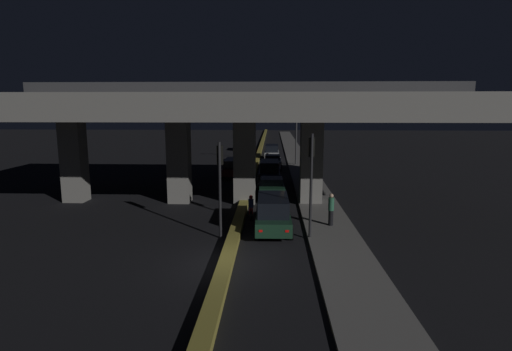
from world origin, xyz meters
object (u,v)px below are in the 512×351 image
(car_dark_green_lead, at_px, (273,213))
(car_dark_green_second, at_px, (272,188))
(car_taxi_yellow_second_oncoming, at_px, (242,157))
(motorcycle_red_filtering_near, at_px, (251,208))
(motorcycle_white_filtering_mid, at_px, (259,184))
(street_lamp, at_px, (294,128))
(car_silver_fifth, at_px, (272,152))
(traffic_light_left_of_median, at_px, (220,173))
(car_dark_red_lead_oncoming, at_px, (233,167))
(car_dark_red_third_oncoming, at_px, (249,145))
(car_dark_blue_third, at_px, (269,171))
(pedestrian_on_sidewalk, at_px, (331,209))
(traffic_light_right_of_median, at_px, (311,168))
(car_silver_fourth, at_px, (273,162))

(car_dark_green_lead, height_order, car_dark_green_second, car_dark_green_lead)
(car_taxi_yellow_second_oncoming, bearing_deg, motorcycle_red_filtering_near, 2.80)
(motorcycle_white_filtering_mid, bearing_deg, street_lamp, -9.75)
(car_silver_fifth, bearing_deg, traffic_light_left_of_median, 175.39)
(car_dark_green_second, distance_m, motorcycle_white_filtering_mid, 2.46)
(car_dark_red_lead_oncoming, bearing_deg, car_dark_red_third_oncoming, -179.15)
(motorcycle_white_filtering_mid, bearing_deg, car_dark_green_lead, -170.14)
(car_dark_green_second, height_order, car_dark_blue_third, car_dark_blue_third)
(car_dark_red_third_oncoming, bearing_deg, motorcycle_red_filtering_near, 2.78)
(car_dark_red_lead_oncoming, xyz_separation_m, motorcycle_red_filtering_near, (2.47, -14.36, -0.33))
(car_dark_green_lead, distance_m, pedestrian_on_sidewalk, 3.27)
(street_lamp, bearing_deg, car_silver_fifth, 115.05)
(traffic_light_left_of_median, xyz_separation_m, pedestrian_on_sidewalk, (5.87, 1.97, -2.31))
(traffic_light_left_of_median, height_order, traffic_light_right_of_median, traffic_light_right_of_median)
(street_lamp, relative_size, car_dark_blue_third, 1.65)
(car_dark_blue_third, distance_m, car_dark_red_third_oncoming, 25.65)
(car_dark_green_lead, height_order, motorcycle_white_filtering_mid, car_dark_green_lead)
(car_dark_green_lead, relative_size, car_dark_green_second, 1.08)
(car_dark_green_lead, bearing_deg, car_dark_blue_third, 0.18)
(car_dark_blue_third, xyz_separation_m, pedestrian_on_sidewalk, (3.52, -13.49, 0.03))
(car_dark_red_lead_oncoming, distance_m, motorcycle_red_filtering_near, 14.57)
(car_silver_fifth, height_order, car_taxi_yellow_second_oncoming, car_silver_fifth)
(traffic_light_left_of_median, height_order, car_dark_blue_third, traffic_light_left_of_median)
(car_dark_red_third_oncoming, bearing_deg, pedestrian_on_sidewalk, 9.19)
(car_dark_red_lead_oncoming, bearing_deg, pedestrian_on_sidewalk, 24.73)
(street_lamp, xyz_separation_m, motorcycle_white_filtering_mid, (-3.44, -14.38, -3.70))
(traffic_light_left_of_median, xyz_separation_m, car_dark_green_lead, (2.67, 1.31, -2.37))
(car_dark_green_lead, distance_m, car_dark_green_second, 7.87)
(pedestrian_on_sidewalk, bearing_deg, traffic_light_right_of_median, -124.14)
(traffic_light_left_of_median, xyz_separation_m, street_lamp, (5.02, 25.80, 0.93))
(car_silver_fourth, height_order, car_dark_red_third_oncoming, car_dark_red_third_oncoming)
(traffic_light_left_of_median, relative_size, motorcycle_red_filtering_near, 2.71)
(car_dark_blue_third, xyz_separation_m, car_silver_fifth, (0.17, 15.68, -0.04))
(car_silver_fifth, height_order, motorcycle_white_filtering_mid, car_silver_fifth)
(car_dark_green_lead, bearing_deg, car_dark_green_second, -0.35)
(car_silver_fifth, bearing_deg, car_taxi_yellow_second_oncoming, 135.92)
(car_silver_fourth, relative_size, car_taxi_yellow_second_oncoming, 0.92)
(pedestrian_on_sidewalk, bearing_deg, car_taxi_yellow_second_oncoming, 105.05)
(traffic_light_right_of_median, bearing_deg, motorcycle_white_filtering_mid, 104.52)
(street_lamp, relative_size, car_dark_green_second, 1.69)
(traffic_light_left_of_median, relative_size, car_dark_green_second, 1.15)
(car_dark_blue_third, relative_size, car_dark_red_lead_oncoming, 0.98)
(street_lamp, relative_size, car_silver_fourth, 1.70)
(traffic_light_left_of_median, relative_size, street_lamp, 0.68)
(car_silver_fifth, bearing_deg, pedestrian_on_sidewalk, -173.43)
(traffic_light_right_of_median, distance_m, car_taxi_yellow_second_oncoming, 28.20)
(car_taxi_yellow_second_oncoming, relative_size, car_dark_red_third_oncoming, 0.96)
(car_dark_red_lead_oncoming, bearing_deg, car_taxi_yellow_second_oncoming, -179.52)
(car_dark_blue_third, xyz_separation_m, car_dark_red_lead_oncoming, (-3.48, 2.69, -0.09))
(car_silver_fifth, relative_size, car_dark_red_third_oncoming, 0.86)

